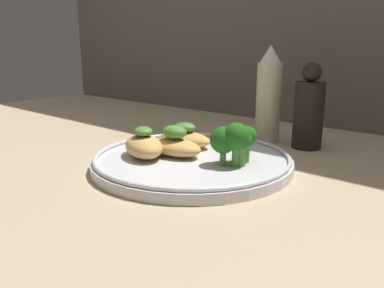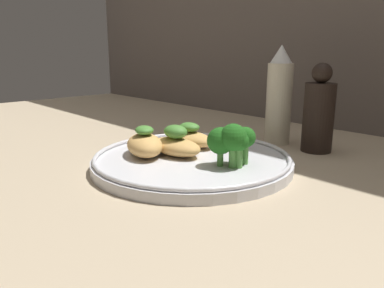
{
  "view_description": "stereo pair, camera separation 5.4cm",
  "coord_description": "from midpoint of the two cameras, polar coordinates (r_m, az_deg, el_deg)",
  "views": [
    {
      "loc": [
        34.4,
        -39.22,
        16.64
      ],
      "look_at": [
        0.0,
        0.0,
        3.4
      ],
      "focal_mm": 35.0,
      "sensor_mm": 36.0,
      "label": 1
    },
    {
      "loc": [
        38.25,
        -35.47,
        16.64
      ],
      "look_at": [
        0.0,
        0.0,
        3.4
      ],
      "focal_mm": 35.0,
      "sensor_mm": 36.0,
      "label": 2
    }
  ],
  "objects": [
    {
      "name": "plate",
      "position": [
        0.54,
        2.83,
        -2.5
      ],
      "size": [
        28.9,
        28.9,
        2.0
      ],
      "color": "silver",
      "rests_on": "ground_plane"
    },
    {
      "name": "sauce_bottle",
      "position": [
        0.69,
        15.18,
        6.89
      ],
      "size": [
        4.5,
        4.5,
        17.43
      ],
      "color": "beige",
      "rests_on": "ground_plane"
    },
    {
      "name": "grilled_meat_back",
      "position": [
        0.6,
        2.14,
        1.0
      ],
      "size": [
        9.78,
        5.36,
        3.85
      ],
      "color": "tan",
      "rests_on": "plate"
    },
    {
      "name": "grilled_meat_middle",
      "position": [
        0.55,
        0.28,
        -0.04
      ],
      "size": [
        9.19,
        5.51,
        4.52
      ],
      "color": "tan",
      "rests_on": "plate"
    },
    {
      "name": "pepper_grinder",
      "position": [
        0.66,
        21.0,
        4.41
      ],
      "size": [
        5.0,
        5.0,
        14.6
      ],
      "color": "black",
      "rests_on": "ground_plane"
    },
    {
      "name": "broccoli_bunch",
      "position": [
        0.5,
        9.31,
        0.63
      ],
      "size": [
        5.34,
        5.93,
        5.93
      ],
      "color": "#569942",
      "rests_on": "plate"
    },
    {
      "name": "grilled_meat_front",
      "position": [
        0.55,
        -4.44,
        -0.03
      ],
      "size": [
        9.99,
        8.48,
        4.48
      ],
      "color": "tan",
      "rests_on": "plate"
    },
    {
      "name": "ground_plane",
      "position": [
        0.55,
        2.81,
        -3.99
      ],
      "size": [
        180.0,
        180.0,
        1.0
      ],
      "primitive_type": "cube",
      "color": "tan"
    }
  ]
}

